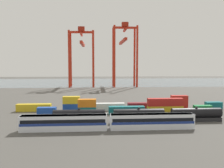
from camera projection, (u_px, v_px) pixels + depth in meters
name	position (u px, v px, depth m)	size (l,w,h in m)	color
ground_plane	(121.00, 97.00, 120.10)	(420.00, 420.00, 0.00)	#4C4944
harbour_water	(109.00, 82.00, 224.70)	(400.00, 110.00, 0.01)	slate
passenger_train	(109.00, 121.00, 58.72)	(44.39, 3.14, 3.90)	silver
freight_tank_row	(168.00, 115.00, 67.08)	(66.28, 2.77, 4.23)	#232326
shipping_container_0	(47.00, 111.00, 75.71)	(6.04, 2.44, 2.60)	#1C4299
shipping_container_1	(87.00, 111.00, 76.63)	(6.04, 2.44, 2.60)	#146066
shipping_container_2	(87.00, 103.00, 76.41)	(6.04, 2.44, 2.60)	orange
shipping_container_3	(127.00, 110.00, 77.55)	(12.10, 2.44, 2.60)	#146066
shipping_container_4	(165.00, 110.00, 78.47)	(12.10, 2.44, 2.60)	gold
shipping_container_5	(165.00, 102.00, 78.25)	(12.10, 2.44, 2.60)	#AD211C
shipping_container_6	(203.00, 109.00, 79.39)	(6.04, 2.44, 2.60)	#197538
shipping_container_7	(34.00, 108.00, 82.21)	(12.10, 2.44, 2.60)	gold
shipping_container_8	(71.00, 107.00, 83.13)	(6.04, 2.44, 2.60)	#1C4299
shipping_container_9	(71.00, 100.00, 82.92)	(6.04, 2.44, 2.60)	gold
shipping_container_10	(108.00, 107.00, 84.06)	(12.10, 2.44, 2.60)	silver
shipping_container_11	(144.00, 106.00, 84.98)	(12.10, 2.44, 2.60)	maroon
shipping_container_12	(179.00, 106.00, 85.90)	(6.04, 2.44, 2.60)	#AD211C
shipping_container_13	(179.00, 99.00, 85.69)	(6.04, 2.44, 2.60)	#AD211C
shipping_container_14	(213.00, 105.00, 86.82)	(6.04, 2.44, 2.60)	#146066
gantry_crane_west	(82.00, 50.00, 174.97)	(19.15, 35.45, 45.11)	red
gantry_crane_central	(124.00, 48.00, 177.78)	(18.54, 41.54, 48.80)	red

